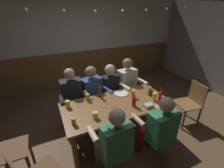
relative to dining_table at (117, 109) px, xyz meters
The scene contains 26 objects.
ground_plane 0.67m from the dining_table, 90.00° to the left, with size 8.07×8.07×0.00m, color brown.
back_wall_upper 2.82m from the dining_table, 90.00° to the left, with size 6.72×0.12×1.45m, color beige.
back_wall_wainscot 2.59m from the dining_table, 90.00° to the left, with size 6.72×0.12×1.06m, color brown.
dining_table is the anchor object (origin of this frame).
person_0 0.91m from the dining_table, 132.68° to the left, with size 0.53×0.51×1.24m.
person_1 0.69m from the dining_table, 106.11° to the left, with size 0.58×0.59×1.22m.
person_2 0.69m from the dining_table, 71.59° to the left, with size 0.52×0.54×1.19m.
person_3 0.92m from the dining_table, 47.17° to the left, with size 0.60×0.59×1.27m.
person_4 0.75m from the dining_table, 119.73° to the right, with size 0.54×0.55×1.22m.
person_5 0.76m from the dining_table, 61.78° to the right, with size 0.57×0.56×1.18m.
chair_empty_near_right 1.63m from the dining_table, ahead, with size 0.50×0.50×0.88m.
chair_empty_far_end 1.74m from the dining_table, behind, with size 0.44×0.44×0.88m.
table_candle 0.83m from the dining_table, ahead, with size 0.04×0.04×0.08m, color #F9E08C.
condiment_caddy 0.54m from the dining_table, 34.82° to the right, with size 0.14×0.10×0.05m, color #B2B7BC.
plate_0 0.37m from the dining_table, 49.51° to the left, with size 0.25×0.25×0.01m, color white.
bottle_0 0.79m from the dining_table, 17.60° to the right, with size 0.06×0.06×0.26m.
bottle_1 0.34m from the dining_table, 37.41° to the right, with size 0.07×0.07×0.22m.
bottle_2 0.43m from the dining_table, 118.35° to the left, with size 0.05×0.05×0.25m.
pint_glass_0 0.83m from the dining_table, 162.48° to the left, with size 0.08×0.08×0.12m, color #E5C64C.
pint_glass_1 0.41m from the dining_table, 10.79° to the left, with size 0.07×0.07×0.14m, color gold.
pint_glass_2 0.82m from the dining_table, 164.51° to the right, with size 0.06×0.06×0.11m, color gold.
pint_glass_3 0.55m from the dining_table, 142.90° to the left, with size 0.07×0.07×0.12m, color gold.
pint_glass_4 0.69m from the dining_table, 16.04° to the right, with size 0.07×0.07×0.15m, color #E5C64C.
pint_glass_5 0.52m from the dining_table, 156.00° to the right, with size 0.08×0.08×0.10m, color #E5C64C.
pint_glass_6 0.72m from the dining_table, ahead, with size 0.08×0.08×0.12m, color #4C2D19.
string_lights 1.61m from the dining_table, 90.00° to the left, with size 4.74×0.04×0.16m.
Camera 1 is at (-1.00, -2.15, 2.23)m, focal length 24.71 mm.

